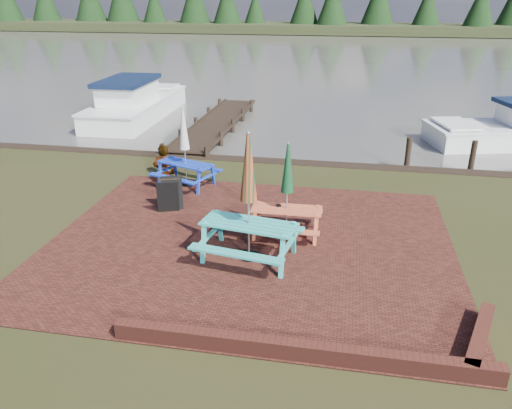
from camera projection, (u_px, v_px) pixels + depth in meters
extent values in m
plane|color=black|center=(240.00, 266.00, 10.35)|extent=(120.00, 120.00, 0.00)
cube|color=#361711|center=(250.00, 244.00, 11.25)|extent=(9.00, 7.50, 0.02)
cube|color=#4C1E16|center=(299.00, 350.00, 7.69)|extent=(6.00, 0.22, 0.30)
cube|color=#4C1E16|center=(480.00, 339.00, 7.94)|extent=(0.82, 1.77, 0.30)
cube|color=#45433B|center=(330.00, 56.00, 43.79)|extent=(120.00, 60.00, 0.02)
cube|color=black|center=(340.00, 28.00, 69.80)|extent=(120.00, 10.00, 1.20)
cube|color=teal|center=(249.00, 224.00, 10.33)|extent=(2.08, 1.08, 0.04)
cube|color=teal|center=(235.00, 254.00, 9.81)|extent=(2.00, 0.59, 0.04)
cube|color=teal|center=(261.00, 223.00, 11.10)|extent=(2.00, 0.59, 0.04)
cube|color=teal|center=(212.00, 235.00, 10.76)|extent=(0.37, 1.71, 0.81)
cube|color=teal|center=(288.00, 248.00, 10.22)|extent=(0.37, 1.71, 0.81)
cylinder|color=black|center=(249.00, 256.00, 10.63)|extent=(0.40, 0.40, 0.11)
cylinder|color=#B2B2B7|center=(249.00, 199.00, 10.11)|extent=(0.04, 0.04, 2.75)
cone|color=red|center=(248.00, 168.00, 9.85)|extent=(0.35, 0.35, 1.37)
cube|color=#D15A35|center=(287.00, 209.00, 11.42)|extent=(1.61, 0.64, 0.04)
cube|color=#D15A35|center=(283.00, 231.00, 10.97)|extent=(1.60, 0.23, 0.04)
cube|color=#D15A35|center=(289.00, 209.00, 12.07)|extent=(1.60, 0.23, 0.04)
cube|color=#D15A35|center=(257.00, 220.00, 11.66)|extent=(0.09, 1.39, 0.66)
cube|color=#D15A35|center=(316.00, 224.00, 11.44)|extent=(0.09, 1.39, 0.66)
cylinder|color=black|center=(286.00, 233.00, 11.66)|extent=(0.32, 0.32, 0.09)
cylinder|color=#B2B2B7|center=(287.00, 191.00, 11.24)|extent=(0.03, 0.03, 2.22)
cone|color=#103B1D|center=(288.00, 168.00, 11.03)|extent=(0.28, 0.28, 1.11)
cube|color=#1837B4|center=(186.00, 164.00, 14.40)|extent=(1.76, 1.17, 0.04)
cube|color=#1837B4|center=(172.00, 178.00, 14.02)|extent=(1.61, 0.78, 0.04)
cube|color=#1837B4|center=(199.00, 166.00, 14.99)|extent=(1.61, 0.78, 0.04)
cube|color=#1837B4|center=(167.00, 170.00, 14.88)|extent=(0.57, 1.35, 0.67)
cube|color=#1837B4|center=(206.00, 179.00, 14.20)|extent=(0.57, 1.35, 0.67)
cylinder|color=black|center=(187.00, 184.00, 14.65)|extent=(0.33, 0.33, 0.09)
cylinder|color=#B2B2B7|center=(185.00, 148.00, 14.22)|extent=(0.03, 0.03, 2.27)
cone|color=beige|center=(184.00, 129.00, 14.01)|extent=(0.29, 0.29, 1.14)
cube|color=black|center=(168.00, 197.00, 12.63)|extent=(0.59, 0.39, 0.88)
cube|color=black|center=(172.00, 193.00, 12.90)|extent=(0.59, 0.39, 0.88)
cube|color=black|center=(169.00, 179.00, 12.60)|extent=(0.53, 0.22, 0.03)
cube|color=black|center=(217.00, 122.00, 21.29)|extent=(1.60, 9.00, 0.06)
cube|color=black|center=(200.00, 120.00, 21.40)|extent=(0.08, 9.00, 0.08)
cube|color=black|center=(234.00, 122.00, 21.14)|extent=(0.08, 9.00, 0.08)
cylinder|color=black|center=(163.00, 158.00, 17.45)|extent=(0.16, 0.16, 1.00)
cylinder|color=black|center=(207.00, 160.00, 17.18)|extent=(0.16, 0.16, 1.00)
cube|color=white|center=(137.00, 111.00, 23.21)|extent=(2.63, 7.24, 1.03)
cube|color=white|center=(136.00, 99.00, 23.00)|extent=(2.68, 7.38, 0.08)
cube|color=white|center=(128.00, 92.00, 22.02)|extent=(1.84, 3.06, 0.87)
cube|color=black|center=(127.00, 81.00, 21.83)|extent=(2.05, 3.49, 0.18)
cube|color=white|center=(156.00, 86.00, 25.42)|extent=(2.12, 1.34, 0.10)
cube|color=white|center=(455.00, 124.00, 18.75)|extent=(1.66, 2.20, 0.09)
imported|color=gray|center=(162.00, 145.00, 15.19)|extent=(0.74, 0.55, 1.87)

